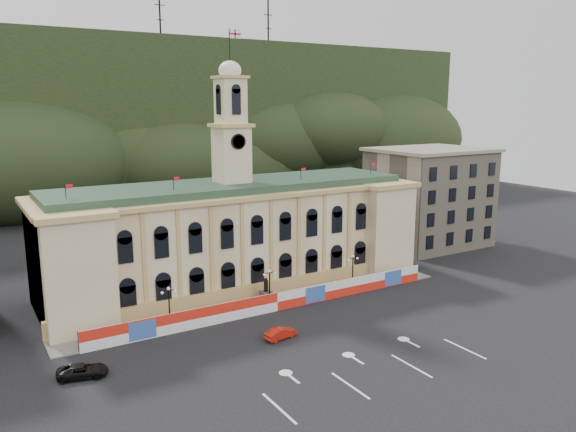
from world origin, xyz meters
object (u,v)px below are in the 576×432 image
red_sedan (281,333)px  black_suv (83,371)px  lamp_center (270,284)px  statue (266,296)px

red_sedan → black_suv: 21.79m
black_suv → red_sedan: bearing=-79.6°
red_sedan → black_suv: (-21.69, 2.10, 0.01)m
lamp_center → black_suv: 27.09m
red_sedan → black_suv: black_suv is taller
lamp_center → red_sedan: (-4.14, -9.92, -2.40)m
red_sedan → statue: bearing=-30.1°
lamp_center → red_sedan: bearing=-112.6°
statue → black_suv: 27.30m
statue → lamp_center: size_ratio=0.72×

